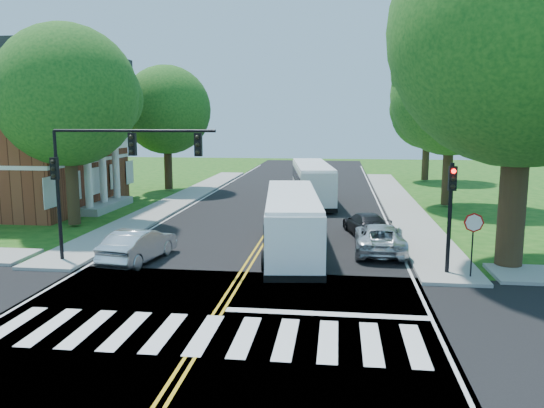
% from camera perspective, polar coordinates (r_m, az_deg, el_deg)
% --- Properties ---
extents(ground, '(140.00, 140.00, 0.00)m').
position_cam_1_polar(ground, '(16.50, -6.84, -13.13)').
color(ground, '#154C13').
rests_on(ground, ground).
extents(road, '(14.00, 96.00, 0.01)m').
position_cam_1_polar(road, '(33.60, 0.56, -1.55)').
color(road, black).
rests_on(road, ground).
extents(cross_road, '(60.00, 12.00, 0.01)m').
position_cam_1_polar(cross_road, '(16.50, -6.84, -13.11)').
color(cross_road, black).
rests_on(cross_road, ground).
extents(center_line, '(0.36, 70.00, 0.01)m').
position_cam_1_polar(center_line, '(37.52, 1.26, -0.42)').
color(center_line, gold).
rests_on(center_line, road).
extents(edge_line_w, '(0.12, 70.00, 0.01)m').
position_cam_1_polar(edge_line_w, '(38.80, -8.78, -0.21)').
color(edge_line_w, silver).
rests_on(edge_line_w, road).
extents(edge_line_e, '(0.12, 70.00, 0.01)m').
position_cam_1_polar(edge_line_e, '(37.45, 11.66, -0.62)').
color(edge_line_e, silver).
rests_on(edge_line_e, road).
extents(crosswalk, '(12.60, 3.00, 0.01)m').
position_cam_1_polar(crosswalk, '(16.05, -7.28, -13.73)').
color(crosswalk, silver).
rests_on(crosswalk, road).
extents(stop_bar, '(6.60, 0.40, 0.01)m').
position_cam_1_polar(stop_bar, '(17.54, 5.88, -11.67)').
color(stop_bar, silver).
rests_on(stop_bar, road).
extents(sidewalk_nw, '(2.60, 40.00, 0.15)m').
position_cam_1_polar(sidewalk_nw, '(42.05, -9.64, 0.57)').
color(sidewalk_nw, gray).
rests_on(sidewalk_nw, ground).
extents(sidewalk_ne, '(2.60, 40.00, 0.15)m').
position_cam_1_polar(sidewalk_ne, '(40.53, 13.46, 0.13)').
color(sidewalk_ne, gray).
rests_on(sidewalk_ne, ground).
extents(tree_ne_big, '(10.80, 10.80, 14.91)m').
position_cam_1_polar(tree_ne_big, '(24.16, 25.54, 16.34)').
color(tree_ne_big, '#372516').
rests_on(tree_ne_big, ground).
extents(tree_west_near, '(8.00, 8.00, 11.40)m').
position_cam_1_polar(tree_west_near, '(32.63, -21.18, 10.80)').
color(tree_west_near, '#372516').
rests_on(tree_west_near, ground).
extents(tree_west_far, '(7.60, 7.60, 10.67)m').
position_cam_1_polar(tree_west_far, '(47.19, -11.29, 9.88)').
color(tree_west_far, '#372516').
rests_on(tree_west_far, ground).
extents(tree_east_mid, '(8.40, 8.40, 11.93)m').
position_cam_1_polar(tree_east_mid, '(39.60, 18.73, 11.01)').
color(tree_east_mid, '#372516').
rests_on(tree_east_mid, ground).
extents(tree_east_far, '(7.20, 7.20, 10.34)m').
position_cam_1_polar(tree_east_far, '(55.50, 16.41, 9.41)').
color(tree_east_far, '#372516').
rests_on(tree_east_far, ground).
extents(signal_nw, '(7.15, 0.46, 5.66)m').
position_cam_1_polar(signal_nw, '(23.39, -17.26, 4.18)').
color(signal_nw, black).
rests_on(signal_nw, ground).
extents(signal_ne, '(0.30, 0.46, 4.40)m').
position_cam_1_polar(signal_ne, '(21.94, 18.67, 0.08)').
color(signal_ne, black).
rests_on(signal_ne, ground).
extents(stop_sign, '(0.76, 0.08, 2.53)m').
position_cam_1_polar(stop_sign, '(21.83, 20.84, -2.57)').
color(stop_sign, black).
rests_on(stop_sign, ground).
extents(bus_lead, '(3.54, 11.02, 2.80)m').
position_cam_1_polar(bus_lead, '(24.97, 2.14, -1.83)').
color(bus_lead, white).
rests_on(bus_lead, road).
extents(bus_follow, '(3.92, 11.54, 2.93)m').
position_cam_1_polar(bus_follow, '(40.03, 4.33, 2.39)').
color(bus_follow, white).
rests_on(bus_follow, road).
extents(hatchback, '(2.23, 4.64, 1.47)m').
position_cam_1_polar(hatchback, '(24.11, -14.15, -4.31)').
color(hatchback, silver).
rests_on(hatchback, road).
extents(suv, '(2.42, 5.00, 1.37)m').
position_cam_1_polar(suv, '(25.45, 11.51, -3.62)').
color(suv, silver).
rests_on(suv, road).
extents(dark_sedan, '(2.67, 4.59, 1.25)m').
position_cam_1_polar(dark_sedan, '(29.05, 10.05, -2.12)').
color(dark_sedan, black).
rests_on(dark_sedan, road).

